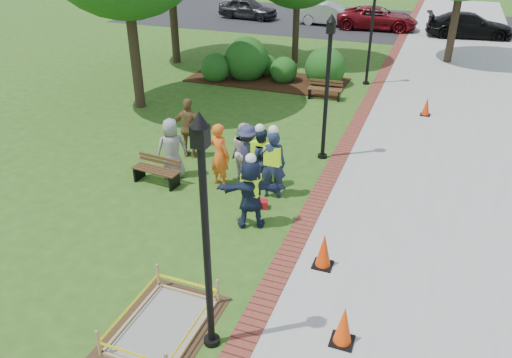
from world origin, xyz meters
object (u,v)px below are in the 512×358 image
at_px(bench_near, 157,176).
at_px(cone_front, 344,326).
at_px(wet_concrete_pad, 162,317).
at_px(hivis_worker_a, 251,191).
at_px(lamp_near, 205,223).
at_px(hivis_worker_b, 273,162).
at_px(hivis_worker_c, 260,156).

bearing_deg(bench_near, cone_front, -33.48).
xyz_separation_m(wet_concrete_pad, hivis_worker_a, (0.29, 3.69, 0.71)).
height_order(lamp_near, hivis_worker_a, lamp_near).
xyz_separation_m(bench_near, hivis_worker_a, (3.20, -1.06, 0.71)).
xyz_separation_m(lamp_near, hivis_worker_a, (-0.69, 3.71, -1.54)).
bearing_deg(hivis_worker_b, bench_near, -171.87).
relative_size(bench_near, hivis_worker_a, 0.74).
height_order(wet_concrete_pad, cone_front, cone_front).
bearing_deg(bench_near, hivis_worker_c, 16.88).
bearing_deg(wet_concrete_pad, hivis_worker_b, 86.67).
bearing_deg(lamp_near, hivis_worker_a, 100.54).
bearing_deg(hivis_worker_c, wet_concrete_pad, -88.06).
distance_m(bench_near, cone_front, 7.21).
xyz_separation_m(cone_front, hivis_worker_b, (-2.80, 4.43, 0.60)).
height_order(wet_concrete_pad, lamp_near, lamp_near).
height_order(hivis_worker_b, hivis_worker_c, hivis_worker_b).
bearing_deg(cone_front, bench_near, 146.52).
height_order(bench_near, hivis_worker_c, hivis_worker_c).
bearing_deg(hivis_worker_c, lamp_near, -78.21).
relative_size(wet_concrete_pad, hivis_worker_c, 1.26).
bearing_deg(cone_front, hivis_worker_a, 133.97).
xyz_separation_m(hivis_worker_a, hivis_worker_b, (0.01, 1.52, 0.05)).
xyz_separation_m(cone_front, hivis_worker_c, (-3.29, 4.80, 0.53)).
bearing_deg(hivis_worker_b, hivis_worker_a, -90.49).
relative_size(wet_concrete_pad, cone_front, 2.89).
distance_m(lamp_near, hivis_worker_b, 5.48).
bearing_deg(wet_concrete_pad, bench_near, 121.50).
distance_m(bench_near, hivis_worker_a, 3.44).
bearing_deg(hivis_worker_c, bench_near, -163.12).
xyz_separation_m(bench_near, cone_front, (6.01, -3.98, 0.15)).
height_order(wet_concrete_pad, hivis_worker_b, hivis_worker_b).
distance_m(cone_front, hivis_worker_c, 5.84).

